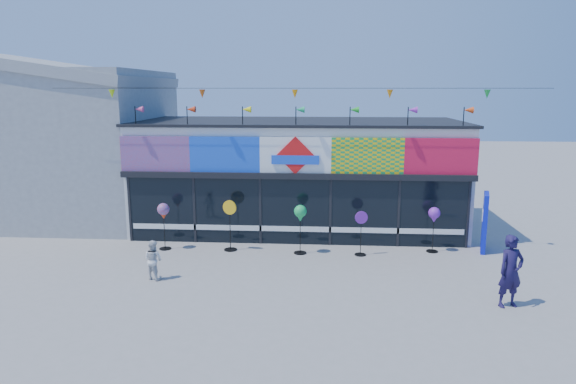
# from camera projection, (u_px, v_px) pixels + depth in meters

# --- Properties ---
(ground) EXTENTS (80.00, 80.00, 0.00)m
(ground) POSITION_uv_depth(u_px,v_px,m) (288.00, 280.00, 14.44)
(ground) COLOR gray
(ground) RESTS_ON ground
(kite_shop) EXTENTS (16.00, 5.70, 5.31)m
(kite_shop) POSITION_uv_depth(u_px,v_px,m) (299.00, 174.00, 19.85)
(kite_shop) COLOR silver
(kite_shop) RESTS_ON ground
(neighbour_building) EXTENTS (8.18, 7.20, 6.87)m
(neighbour_building) POSITION_uv_depth(u_px,v_px,m) (61.00, 140.00, 21.34)
(neighbour_building) COLOR #9C9FA1
(neighbour_building) RESTS_ON ground
(blue_sign) EXTENTS (0.41, 0.97, 1.94)m
(blue_sign) POSITION_uv_depth(u_px,v_px,m) (485.00, 222.00, 16.86)
(blue_sign) COLOR #0C17B6
(blue_sign) RESTS_ON ground
(spinner_0) EXTENTS (0.40, 0.40, 1.58)m
(spinner_0) POSITION_uv_depth(u_px,v_px,m) (163.00, 213.00, 16.97)
(spinner_0) COLOR black
(spinner_0) RESTS_ON ground
(spinner_1) EXTENTS (0.47, 0.43, 1.70)m
(spinner_1) POSITION_uv_depth(u_px,v_px,m) (230.00, 224.00, 16.93)
(spinner_1) COLOR black
(spinner_1) RESTS_ON ground
(spinner_2) EXTENTS (0.41, 0.41, 1.62)m
(spinner_2) POSITION_uv_depth(u_px,v_px,m) (300.00, 215.00, 16.52)
(spinner_2) COLOR black
(spinner_2) RESTS_ON ground
(spinner_3) EXTENTS (0.41, 0.37, 1.46)m
(spinner_3) POSITION_uv_depth(u_px,v_px,m) (361.00, 232.00, 16.44)
(spinner_3) COLOR black
(spinner_3) RESTS_ON ground
(spinner_4) EXTENTS (0.38, 0.38, 1.51)m
(spinner_4) POSITION_uv_depth(u_px,v_px,m) (434.00, 216.00, 16.70)
(spinner_4) COLOR black
(spinner_4) RESTS_ON ground
(adult_man) EXTENTS (0.77, 0.62, 1.82)m
(adult_man) POSITION_uv_depth(u_px,v_px,m) (511.00, 271.00, 12.52)
(adult_man) COLOR #1A133D
(adult_man) RESTS_ON ground
(child) EXTENTS (0.63, 0.51, 1.13)m
(child) POSITION_uv_depth(u_px,v_px,m) (153.00, 260.00, 14.42)
(child) COLOR silver
(child) RESTS_ON ground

